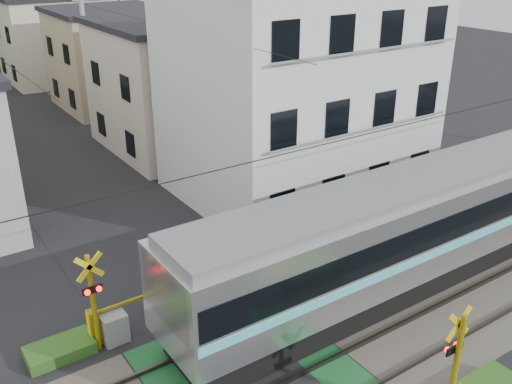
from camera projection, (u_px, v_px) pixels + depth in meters
ground at (259, 380)px, 14.90m from camera, size 120.00×120.00×0.00m
track_bed at (259, 379)px, 14.88m from camera, size 120.00×120.00×0.14m
commuter_train at (419, 224)px, 18.68m from camera, size 18.30×2.89×3.80m
crossing_signal_far at (110, 321)px, 16.04m from camera, size 4.74×0.65×3.09m
apartment_block at (297, 89)px, 24.55m from camera, size 10.20×8.36×9.30m
houses_row at (12, 76)px, 33.29m from camera, size 22.07×31.35×6.80m
catenary at (429, 198)px, 16.51m from camera, size 60.00×5.04×7.00m
weed_patches at (314, 351)px, 15.66m from camera, size 10.25×8.80×0.40m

